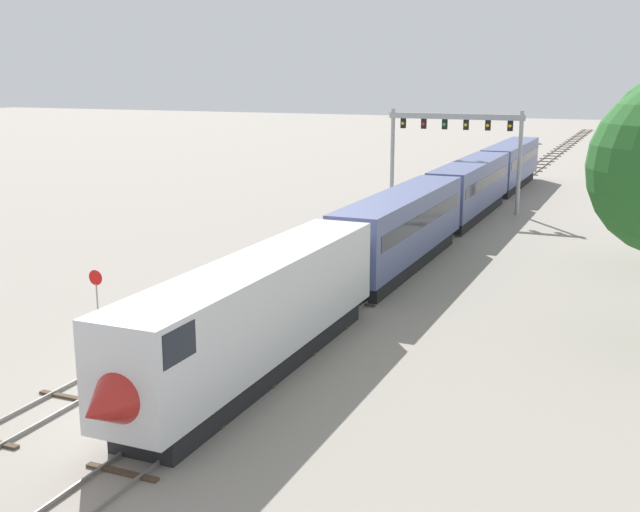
% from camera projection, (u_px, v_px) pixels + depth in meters
% --- Properties ---
extents(ground_plane, '(400.00, 400.00, 0.00)m').
position_uv_depth(ground_plane, '(175.00, 393.00, 30.59)').
color(ground_plane, gray).
extents(track_main, '(2.60, 200.00, 0.16)m').
position_uv_depth(track_main, '(506.00, 190.00, 83.58)').
color(track_main, slate).
rests_on(track_main, ground).
extents(track_near, '(2.60, 160.00, 0.16)m').
position_uv_depth(track_near, '(400.00, 217.00, 67.76)').
color(track_near, slate).
rests_on(track_near, ground).
extents(passenger_train, '(3.04, 78.79, 4.80)m').
position_uv_depth(passenger_train, '(442.00, 204.00, 58.73)').
color(passenger_train, silver).
rests_on(passenger_train, ground).
extents(signal_gantry, '(12.10, 0.49, 8.98)m').
position_uv_depth(signal_gantry, '(455.00, 137.00, 69.88)').
color(signal_gantry, '#999BA0').
rests_on(signal_gantry, ground).
extents(stop_sign, '(0.76, 0.08, 2.88)m').
position_uv_depth(stop_sign, '(96.00, 290.00, 38.17)').
color(stop_sign, gray).
rests_on(stop_sign, ground).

